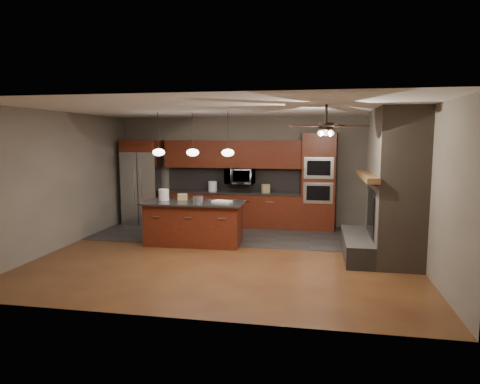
% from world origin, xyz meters
% --- Properties ---
extents(ground, '(7.00, 7.00, 0.00)m').
position_xyz_m(ground, '(0.00, 0.00, 0.00)').
color(ground, brown).
rests_on(ground, ground).
extents(ceiling, '(7.00, 6.00, 0.02)m').
position_xyz_m(ceiling, '(0.00, 0.00, 2.80)').
color(ceiling, white).
rests_on(ceiling, back_wall).
extents(back_wall, '(7.00, 0.02, 2.80)m').
position_xyz_m(back_wall, '(0.00, 3.00, 1.40)').
color(back_wall, '#746B5D').
rests_on(back_wall, ground).
extents(right_wall, '(0.02, 6.00, 2.80)m').
position_xyz_m(right_wall, '(3.50, 0.00, 1.40)').
color(right_wall, '#746B5D').
rests_on(right_wall, ground).
extents(left_wall, '(0.02, 6.00, 2.80)m').
position_xyz_m(left_wall, '(-3.50, 0.00, 1.40)').
color(left_wall, '#746B5D').
rests_on(left_wall, ground).
extents(slate_tile_patch, '(7.00, 2.40, 0.01)m').
position_xyz_m(slate_tile_patch, '(0.00, 1.80, 0.01)').
color(slate_tile_patch, '#2F2C2A').
rests_on(slate_tile_patch, ground).
extents(fireplace_column, '(1.30, 2.10, 2.80)m').
position_xyz_m(fireplace_column, '(3.04, 0.40, 1.30)').
color(fireplace_column, brown).
rests_on(fireplace_column, ground).
extents(back_cabinetry, '(3.59, 0.64, 2.20)m').
position_xyz_m(back_cabinetry, '(-0.48, 2.74, 0.89)').
color(back_cabinetry, '#5E2211').
rests_on(back_cabinetry, ground).
extents(oven_tower, '(0.80, 0.63, 2.38)m').
position_xyz_m(oven_tower, '(1.70, 2.69, 1.19)').
color(oven_tower, '#5E2211').
rests_on(oven_tower, ground).
extents(microwave, '(0.73, 0.41, 0.50)m').
position_xyz_m(microwave, '(-0.27, 2.75, 1.30)').
color(microwave, silver).
rests_on(microwave, back_cabinetry).
extents(refrigerator, '(0.95, 0.75, 2.20)m').
position_xyz_m(refrigerator, '(-2.85, 2.62, 1.10)').
color(refrigerator, silver).
rests_on(refrigerator, ground).
extents(kitchen_island, '(2.17, 1.03, 0.92)m').
position_xyz_m(kitchen_island, '(-0.90, 0.71, 0.47)').
color(kitchen_island, '#5E2211').
rests_on(kitchen_island, ground).
extents(white_bucket, '(0.28, 0.28, 0.24)m').
position_xyz_m(white_bucket, '(-1.60, 0.80, 1.04)').
color(white_bucket, silver).
rests_on(white_bucket, kitchen_island).
extents(paint_can, '(0.23, 0.23, 0.14)m').
position_xyz_m(paint_can, '(-0.76, 0.56, 0.99)').
color(paint_can, '#B7B6BB').
rests_on(paint_can, kitchen_island).
extents(paint_tray, '(0.43, 0.37, 0.04)m').
position_xyz_m(paint_tray, '(-0.29, 0.74, 0.94)').
color(paint_tray, white).
rests_on(paint_tray, kitchen_island).
extents(cardboard_box, '(0.24, 0.20, 0.13)m').
position_xyz_m(cardboard_box, '(-1.21, 0.91, 0.99)').
color(cardboard_box, '#A07E52').
rests_on(cardboard_box, kitchen_island).
extents(counter_bucket, '(0.29, 0.29, 0.25)m').
position_xyz_m(counter_bucket, '(-0.98, 2.70, 1.03)').
color(counter_bucket, white).
rests_on(counter_bucket, back_cabinetry).
extents(counter_box, '(0.23, 0.21, 0.21)m').
position_xyz_m(counter_box, '(0.40, 2.65, 1.00)').
color(counter_box, tan).
rests_on(counter_box, back_cabinetry).
extents(pendant_left, '(0.26, 0.26, 0.92)m').
position_xyz_m(pendant_left, '(-1.65, 0.70, 1.96)').
color(pendant_left, black).
rests_on(pendant_left, ceiling).
extents(pendant_center, '(0.26, 0.26, 0.92)m').
position_xyz_m(pendant_center, '(-0.90, 0.70, 1.96)').
color(pendant_center, black).
rests_on(pendant_center, ceiling).
extents(pendant_right, '(0.26, 0.26, 0.92)m').
position_xyz_m(pendant_right, '(-0.15, 0.70, 1.96)').
color(pendant_right, black).
rests_on(pendant_right, ceiling).
extents(ceiling_fan, '(1.27, 1.33, 0.41)m').
position_xyz_m(ceiling_fan, '(1.80, -0.80, 2.46)').
color(ceiling_fan, black).
rests_on(ceiling_fan, ceiling).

